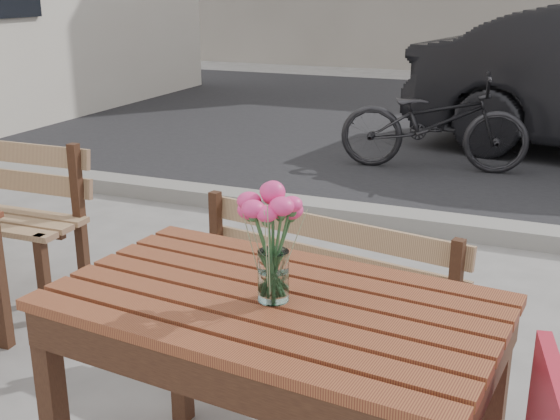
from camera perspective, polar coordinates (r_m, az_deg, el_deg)
name	(u,v)px	position (r m, az deg, el deg)	size (l,w,h in m)	color
street	(462,161)	(7.03, 14.54, 3.88)	(30.00, 8.12, 0.12)	black
main_table	(274,338)	(2.12, -0.52, -10.33)	(1.37, 0.89, 0.80)	#572317
main_bench	(315,283)	(2.96, 2.88, -5.95)	(1.30, 0.59, 0.78)	#845D44
main_vase	(273,228)	(1.96, -0.56, -1.44)	(0.19, 0.19, 0.35)	white
bicycle	(434,122)	(6.68, 12.37, 7.00)	(0.60, 1.71, 0.90)	black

